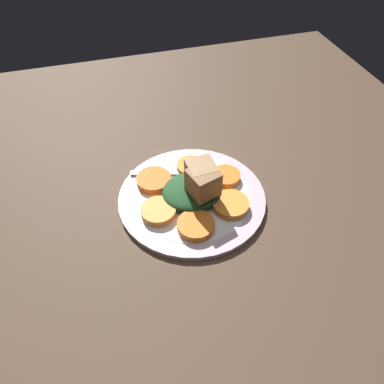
{
  "coord_description": "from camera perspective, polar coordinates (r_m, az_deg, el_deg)",
  "views": [
    {
      "loc": [
        13.26,
        45.26,
        53.31
      ],
      "look_at": [
        0.0,
        0.0,
        4.1
      ],
      "focal_mm": 35.0,
      "sensor_mm": 36.0,
      "label": 1
    }
  ],
  "objects": [
    {
      "name": "plate",
      "position": [
        0.69,
        0.0,
        -0.9
      ],
      "size": [
        27.1,
        27.1,
        1.05
      ],
      "color": "silver",
      "rests_on": "table_slab"
    },
    {
      "name": "carrot_slice_3",
      "position": [
        0.67,
        5.92,
        -1.92
      ],
      "size": [
        6.54,
        6.54,
        1.28
      ],
      "primitive_type": "cylinder",
      "color": "orange",
      "rests_on": "plate"
    },
    {
      "name": "carrot_slice_1",
      "position": [
        0.66,
        -5.14,
        -2.92
      ],
      "size": [
        6.22,
        6.22,
        1.28
      ],
      "primitive_type": "cylinder",
      "color": "#F9953A",
      "rests_on": "plate"
    },
    {
      "name": "carrot_slice_2",
      "position": [
        0.64,
        0.58,
        -5.09
      ],
      "size": [
        6.37,
        6.37,
        1.28
      ],
      "primitive_type": "cylinder",
      "color": "orange",
      "rests_on": "plate"
    },
    {
      "name": "center_pile",
      "position": [
        0.67,
        0.74,
        1.04
      ],
      "size": [
        10.93,
        9.84,
        7.24
      ],
      "color": "#1E4723",
      "rests_on": "plate"
    },
    {
      "name": "carrot_slice_0",
      "position": [
        0.71,
        -5.85,
        1.83
      ],
      "size": [
        6.58,
        6.58,
        1.28
      ],
      "primitive_type": "cylinder",
      "color": "#D76115",
      "rests_on": "plate"
    },
    {
      "name": "carrot_slice_4",
      "position": [
        0.72,
        5.17,
        2.36
      ],
      "size": [
        5.55,
        5.55,
        1.28
      ],
      "primitive_type": "cylinder",
      "color": "orange",
      "rests_on": "plate"
    },
    {
      "name": "carrot_slice_5",
      "position": [
        0.74,
        -0.23,
        3.9
      ],
      "size": [
        5.41,
        5.41,
        1.28
      ],
      "primitive_type": "cylinder",
      "color": "orange",
      "rests_on": "plate"
    },
    {
      "name": "fork",
      "position": [
        0.73,
        -2.18,
        2.89
      ],
      "size": [
        17.26,
        6.53,
        0.4
      ],
      "rotation": [
        0.0,
        0.0,
        -0.28
      ],
      "color": "#B2B2B7",
      "rests_on": "plate"
    },
    {
      "name": "table_slab",
      "position": [
        0.7,
        0.0,
        -1.75
      ],
      "size": [
        120.0,
        120.0,
        2.0
      ],
      "primitive_type": "cube",
      "color": "#4C3828",
      "rests_on": "ground"
    }
  ]
}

